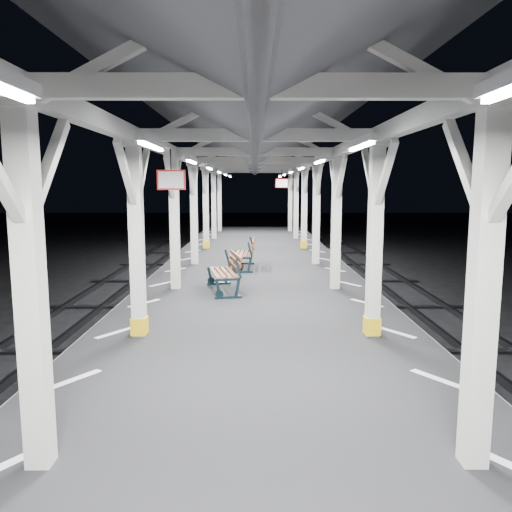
{
  "coord_description": "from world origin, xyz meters",
  "views": [
    {
      "loc": [
        -0.02,
        -6.32,
        3.56
      ],
      "look_at": [
        0.01,
        3.34,
        2.2
      ],
      "focal_mm": 35.0,
      "sensor_mm": 36.0,
      "label": 1
    }
  ],
  "objects": [
    {
      "name": "bench_far",
      "position": [
        -0.26,
        9.06,
        1.5
      ],
      "size": [
        0.69,
        1.74,
        0.93
      ],
      "rotation": [
        0.0,
        0.0,
        -0.03
      ],
      "color": "black",
      "rests_on": "platform"
    },
    {
      "name": "canopy",
      "position": [
        0.0,
        -0.02,
        4.56
      ],
      "size": [
        5.4,
        49.0,
        4.65
      ],
      "color": "silver",
      "rests_on": "platform"
    },
    {
      "name": "bench_mid",
      "position": [
        -0.69,
        5.66,
        1.5
      ],
      "size": [
        0.97,
        1.82,
        0.94
      ],
      "rotation": [
        0.0,
        0.0,
        0.2
      ],
      "color": "black",
      "rests_on": "platform"
    },
    {
      "name": "platform",
      "position": [
        0.0,
        0.0,
        0.5
      ],
      "size": [
        6.0,
        50.0,
        1.0
      ],
      "primitive_type": "cube",
      "color": "black",
      "rests_on": "ground"
    },
    {
      "name": "hazard_stripes_left",
      "position": [
        -2.45,
        0.0,
        1.0
      ],
      "size": [
        1.0,
        48.0,
        0.01
      ],
      "primitive_type": "cube",
      "color": "silver",
      "rests_on": "platform"
    },
    {
      "name": "hazard_stripes_right",
      "position": [
        2.45,
        0.0,
        1.0
      ],
      "size": [
        1.0,
        48.0,
        0.01
      ],
      "primitive_type": "cube",
      "color": "silver",
      "rests_on": "platform"
    },
    {
      "name": "ground",
      "position": [
        0.0,
        0.0,
        0.0
      ],
      "size": [
        120.0,
        120.0,
        0.0
      ],
      "primitive_type": "plane",
      "color": "black",
      "rests_on": "ground"
    }
  ]
}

